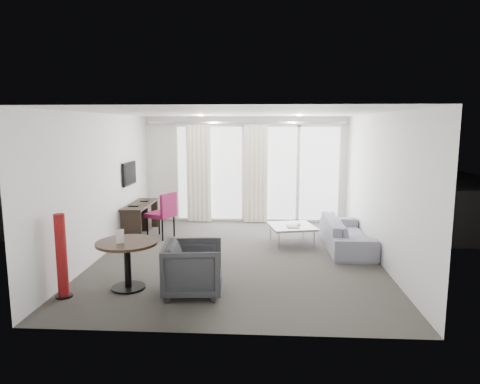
# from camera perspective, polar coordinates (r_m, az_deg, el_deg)

# --- Properties ---
(floor) EXTENTS (5.00, 6.00, 0.00)m
(floor) POSITION_cam_1_polar(r_m,az_deg,el_deg) (7.98, -0.25, -8.50)
(floor) COLOR #403C38
(floor) RESTS_ON ground
(ceiling) EXTENTS (5.00, 6.00, 0.00)m
(ceiling) POSITION_cam_1_polar(r_m,az_deg,el_deg) (7.62, -0.27, 10.51)
(ceiling) COLOR white
(ceiling) RESTS_ON ground
(wall_left) EXTENTS (0.00, 6.00, 2.60)m
(wall_left) POSITION_cam_1_polar(r_m,az_deg,el_deg) (8.23, -17.90, 0.89)
(wall_left) COLOR silver
(wall_left) RESTS_ON ground
(wall_right) EXTENTS (0.00, 6.00, 2.60)m
(wall_right) POSITION_cam_1_polar(r_m,az_deg,el_deg) (7.94, 18.06, 0.60)
(wall_right) COLOR silver
(wall_right) RESTS_ON ground
(wall_front) EXTENTS (5.00, 0.00, 2.60)m
(wall_front) POSITION_cam_1_polar(r_m,az_deg,el_deg) (4.75, -2.54, -4.29)
(wall_front) COLOR silver
(wall_front) RESTS_ON ground
(window_panel) EXTENTS (4.00, 0.02, 2.38)m
(window_panel) POSITION_cam_1_polar(r_m,az_deg,el_deg) (10.65, 2.36, 2.49)
(window_panel) COLOR white
(window_panel) RESTS_ON ground
(window_frame) EXTENTS (4.10, 0.06, 2.44)m
(window_frame) POSITION_cam_1_polar(r_m,az_deg,el_deg) (10.64, 2.36, 2.48)
(window_frame) COLOR white
(window_frame) RESTS_ON ground
(curtain_left) EXTENTS (0.60, 0.20, 2.38)m
(curtain_left) POSITION_cam_1_polar(r_m,az_deg,el_deg) (10.61, -5.51, 2.43)
(curtain_left) COLOR white
(curtain_left) RESTS_ON ground
(curtain_right) EXTENTS (0.60, 0.20, 2.38)m
(curtain_right) POSITION_cam_1_polar(r_m,az_deg,el_deg) (10.49, 2.07, 2.39)
(curtain_right) COLOR white
(curtain_right) RESTS_ON ground
(curtain_track) EXTENTS (4.80, 0.04, 0.04)m
(curtain_track) POSITION_cam_1_polar(r_m,az_deg,el_deg) (10.43, 0.72, 9.24)
(curtain_track) COLOR #B2B2B7
(curtain_track) RESTS_ON ceiling
(downlight_a) EXTENTS (0.12, 0.12, 0.02)m
(downlight_a) POSITION_cam_1_polar(r_m,az_deg,el_deg) (9.31, -5.26, 10.11)
(downlight_a) COLOR #FFE0B2
(downlight_a) RESTS_ON ceiling
(downlight_b) EXTENTS (0.12, 0.12, 0.02)m
(downlight_b) POSITION_cam_1_polar(r_m,az_deg,el_deg) (9.23, 7.95, 10.08)
(downlight_b) COLOR #FFE0B2
(downlight_b) RESTS_ON ceiling
(desk) EXTENTS (0.46, 1.46, 0.68)m
(desk) POSITION_cam_1_polar(r_m,az_deg,el_deg) (9.69, -13.13, -3.52)
(desk) COLOR black
(desk) RESTS_ON floor
(tv) EXTENTS (0.05, 0.80, 0.50)m
(tv) POSITION_cam_1_polar(r_m,az_deg,el_deg) (9.57, -14.55, 2.39)
(tv) COLOR black
(tv) RESTS_ON wall_left
(desk_chair) EXTENTS (0.69, 0.68, 0.98)m
(desk_chair) POSITION_cam_1_polar(r_m,az_deg,el_deg) (9.28, -10.56, -3.05)
(desk_chair) COLOR maroon
(desk_chair) RESTS_ON floor
(round_table) EXTENTS (1.01, 1.01, 0.71)m
(round_table) POSITION_cam_1_polar(r_m,az_deg,el_deg) (6.56, -14.75, -9.41)
(round_table) COLOR black
(round_table) RESTS_ON floor
(menu_card) EXTENTS (0.11, 0.06, 0.20)m
(menu_card) POSITION_cam_1_polar(r_m,az_deg,el_deg) (6.38, -15.66, -6.55)
(menu_card) COLOR white
(menu_card) RESTS_ON round_table
(red_lamp) EXTENTS (0.31, 0.31, 1.19)m
(red_lamp) POSITION_cam_1_polar(r_m,az_deg,el_deg) (6.47, -22.70, -7.88)
(red_lamp) COLOR maroon
(red_lamp) RESTS_ON floor
(tub_armchair) EXTENTS (0.89, 0.87, 0.75)m
(tub_armchair) POSITION_cam_1_polar(r_m,az_deg,el_deg) (6.19, -6.27, -10.09)
(tub_armchair) COLOR #2D2E32
(tub_armchair) RESTS_ON floor
(coffee_table) EXTENTS (1.02, 1.02, 0.39)m
(coffee_table) POSITION_cam_1_polar(r_m,az_deg,el_deg) (8.76, 6.89, -5.67)
(coffee_table) COLOR gray
(coffee_table) RESTS_ON floor
(remote) EXTENTS (0.09, 0.16, 0.02)m
(remote) POSITION_cam_1_polar(r_m,az_deg,el_deg) (8.73, 7.78, -4.60)
(remote) COLOR black
(remote) RESTS_ON coffee_table
(magazine) EXTENTS (0.23, 0.28, 0.01)m
(magazine) POSITION_cam_1_polar(r_m,az_deg,el_deg) (8.61, 7.04, -4.78)
(magazine) COLOR gray
(magazine) RESTS_ON coffee_table
(sofa) EXTENTS (0.79, 2.01, 0.59)m
(sofa) POSITION_cam_1_polar(r_m,az_deg,el_deg) (8.63, 14.03, -5.39)
(sofa) COLOR gray
(sofa) RESTS_ON floor
(terrace_slab) EXTENTS (5.60, 3.00, 0.12)m
(terrace_slab) POSITION_cam_1_polar(r_m,az_deg,el_deg) (12.34, 2.45, -2.55)
(terrace_slab) COLOR #4D4D50
(terrace_slab) RESTS_ON ground
(rattan_chair_a) EXTENTS (0.66, 0.66, 0.91)m
(rattan_chair_a) POSITION_cam_1_polar(r_m,az_deg,el_deg) (11.83, 3.05, -0.53)
(rattan_chair_a) COLOR #47311C
(rattan_chair_a) RESTS_ON terrace_slab
(rattan_chair_b) EXTENTS (0.61, 0.61, 0.74)m
(rattan_chair_b) POSITION_cam_1_polar(r_m,az_deg,el_deg) (12.68, 10.81, -0.42)
(rattan_chair_b) COLOR #47311C
(rattan_chair_b) RESTS_ON terrace_slab
(rattan_table) EXTENTS (0.58, 0.58, 0.44)m
(rattan_table) POSITION_cam_1_polar(r_m,az_deg,el_deg) (12.34, 7.21, -1.29)
(rattan_table) COLOR #47311C
(rattan_table) RESTS_ON terrace_slab
(balustrade) EXTENTS (5.50, 0.06, 1.05)m
(balustrade) POSITION_cam_1_polar(r_m,az_deg,el_deg) (13.68, 2.56, 0.95)
(balustrade) COLOR #B2B2B7
(balustrade) RESTS_ON terrace_slab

